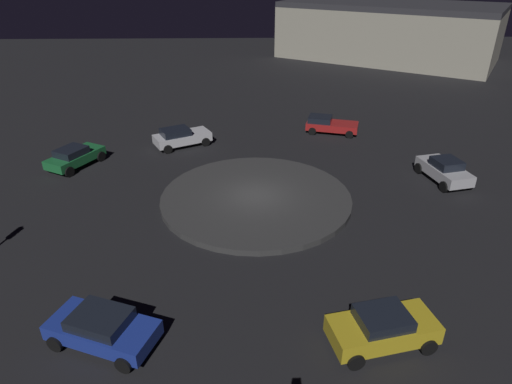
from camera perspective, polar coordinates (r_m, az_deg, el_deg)
The scene contains 9 objects.
ground_plane at distance 26.49m, azimuth 0.00°, elevation -1.07°, with size 119.47×119.47×0.00m, color black.
roundabout_island at distance 26.41m, azimuth 0.00°, elevation -0.76°, with size 11.29×11.29×0.33m, color #383838.
car_blue at distance 18.09m, azimuth -19.14°, elevation -16.15°, with size 4.43×3.16×1.37m.
car_green at distance 32.96m, azimuth -22.28°, elevation 4.25°, with size 3.45×4.34×1.42m.
car_red at distance 37.34m, azimuth 9.42°, elevation 8.55°, with size 4.48×2.99×1.29m.
car_silver at distance 30.93m, azimuth 23.05°, elevation 2.65°, with size 2.69×4.17×1.54m.
car_yellow at distance 17.72m, azimuth 15.95°, elevation -16.41°, with size 4.24×2.63×1.49m.
car_white at distance 34.46m, azimuth -9.62°, elevation 7.02°, with size 4.55×3.53×1.44m.
store_building at distance 68.23m, azimuth 16.66°, elevation 19.20°, with size 31.56×27.50×7.41m.
Camera 1 is at (0.67, 23.15, 12.87)m, focal length 31.15 mm.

